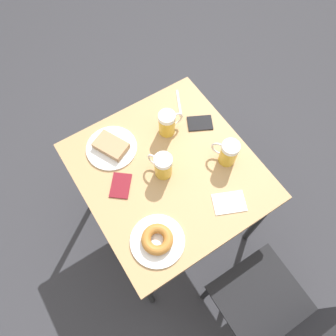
# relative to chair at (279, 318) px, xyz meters

# --- Properties ---
(ground_plane) EXTENTS (8.00, 8.00, 0.00)m
(ground_plane) POSITION_rel_chair_xyz_m (0.08, -0.81, -0.52)
(ground_plane) COLOR #333338
(table) EXTENTS (0.81, 0.85, 0.75)m
(table) POSITION_rel_chair_xyz_m (0.08, -0.81, 0.15)
(table) COLOR tan
(table) RESTS_ON ground_plane
(chair) EXTENTS (0.41, 0.41, 0.86)m
(chair) POSITION_rel_chair_xyz_m (0.00, 0.00, 0.00)
(chair) COLOR black
(chair) RESTS_ON ground_plane
(plate_with_cake) EXTENTS (0.25, 0.25, 0.04)m
(plate_with_cake) POSITION_rel_chair_xyz_m (0.25, -1.06, 0.24)
(plate_with_cake) COLOR white
(plate_with_cake) RESTS_ON table
(plate_with_donut) EXTENTS (0.24, 0.24, 0.05)m
(plate_with_donut) POSITION_rel_chair_xyz_m (0.30, -0.55, 0.25)
(plate_with_donut) COLOR white
(plate_with_donut) RESTS_ON table
(beer_mug_left) EXTENTS (0.08, 0.13, 0.14)m
(beer_mug_left) POSITION_rel_chair_xyz_m (0.11, -0.81, 0.30)
(beer_mug_left) COLOR gold
(beer_mug_left) RESTS_ON table
(beer_mug_center) EXTENTS (0.09, 0.12, 0.14)m
(beer_mug_center) POSITION_rel_chair_xyz_m (-0.19, -0.70, 0.30)
(beer_mug_center) COLOR gold
(beer_mug_center) RESTS_ON table
(beer_mug_right) EXTENTS (0.13, 0.08, 0.14)m
(beer_mug_right) POSITION_rel_chair_xyz_m (-0.04, -1.00, 0.30)
(beer_mug_right) COLOR gold
(beer_mug_right) RESTS_ON table
(napkin_folded) EXTENTS (0.17, 0.15, 0.00)m
(napkin_folded) POSITION_rel_chair_xyz_m (-0.06, -0.52, 0.23)
(napkin_folded) COLOR white
(napkin_folded) RESTS_ON table
(fork) EXTENTS (0.09, 0.16, 0.00)m
(fork) POSITION_rel_chair_xyz_m (-0.18, -1.11, 0.23)
(fork) COLOR silver
(fork) RESTS_ON table
(passport_near_edge) EXTENTS (0.15, 0.14, 0.01)m
(passport_near_edge) POSITION_rel_chair_xyz_m (-0.20, -0.94, 0.23)
(passport_near_edge) COLOR black
(passport_near_edge) RESTS_ON table
(passport_far_edge) EXTENTS (0.15, 0.15, 0.01)m
(passport_far_edge) POSITION_rel_chair_xyz_m (0.31, -0.86, 0.23)
(passport_far_edge) COLOR maroon
(passport_far_edge) RESTS_ON table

